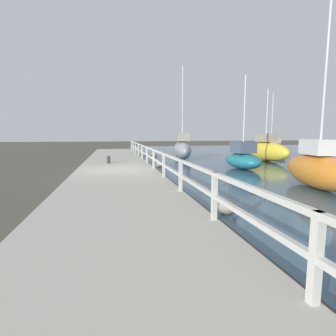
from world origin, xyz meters
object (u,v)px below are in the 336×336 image
Objects in this scene: sailboat_orange at (319,168)px; sailboat_yellow at (265,150)px; mooring_bollard at (108,159)px; sailboat_white at (271,148)px; sailboat_gray at (182,148)px; sailboat_teal at (243,158)px.

sailboat_yellow is (3.73, 9.46, 0.07)m from sailboat_orange.
mooring_bollard is 11.67m from sailboat_yellow.
sailboat_gray reaches higher than sailboat_white.
sailboat_white is at bearing 25.59° from mooring_bollard.
sailboat_orange is (7.76, -7.47, 0.22)m from mooring_bollard.
sailboat_white reaches higher than sailboat_teal.
sailboat_orange reaches higher than sailboat_white.
mooring_bollard is 7.24m from sailboat_gray.
sailboat_yellow is (11.49, 2.00, 0.29)m from mooring_bollard.
sailboat_orange is at bearing -108.94° from sailboat_white.
sailboat_orange is at bearing -91.88° from sailboat_teal.
sailboat_white reaches higher than sailboat_yellow.
sailboat_gray is at bearing 154.04° from sailboat_yellow.
sailboat_gray is at bearing 112.20° from sailboat_orange.
sailboat_teal is 0.73× the size of sailboat_gray.
mooring_bollard is at bearing -133.68° from sailboat_gray.
mooring_bollard is 0.06× the size of sailboat_gray.
sailboat_gray is (-5.80, 2.47, 0.06)m from sailboat_yellow.
sailboat_yellow is 6.31m from sailboat_gray.
mooring_bollard is 0.06× the size of sailboat_orange.
mooring_bollard is 0.08× the size of sailboat_white.
mooring_bollard is at bearing -173.01° from sailboat_yellow.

